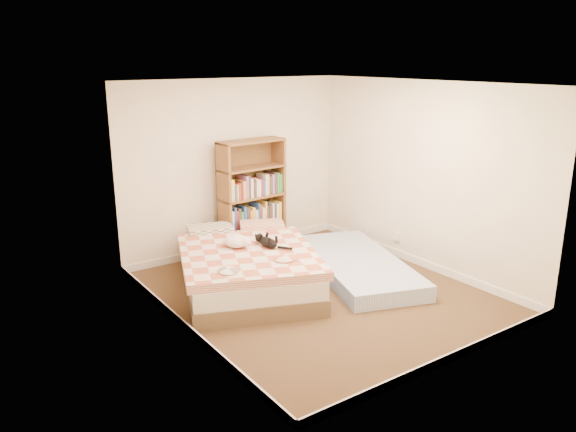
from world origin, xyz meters
TOP-DOWN VIEW (x-y plane):
  - room at (0.00, 0.00)m, footprint 3.51×4.01m
  - bed at (-0.61, 0.70)m, footprint 2.19×2.56m
  - bookshelf at (0.14, 1.78)m, footprint 1.02×0.41m
  - floor_mattress at (0.84, 0.23)m, footprint 1.71×2.50m
  - black_cat at (-0.36, 0.57)m, footprint 0.19×0.57m
  - white_dog at (-0.68, 0.75)m, footprint 0.36×0.38m

SIDE VIEW (x-z plane):
  - floor_mattress at x=0.84m, z-range 0.00..0.21m
  - bed at x=-0.61m, z-range -0.03..0.55m
  - black_cat at x=-0.36m, z-range 0.51..0.64m
  - bookshelf at x=0.14m, z-range -0.24..1.43m
  - white_dog at x=-0.68m, z-range 0.52..0.67m
  - room at x=0.00m, z-range -0.06..2.45m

